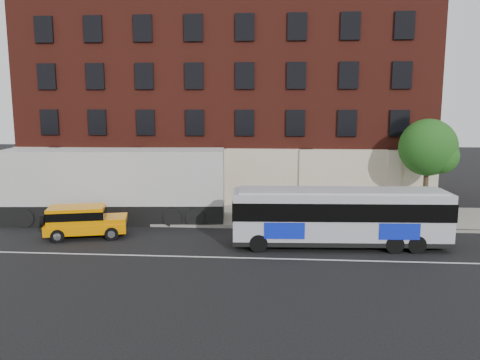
# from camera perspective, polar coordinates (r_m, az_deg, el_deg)

# --- Properties ---
(ground) EXTENTS (120.00, 120.00, 0.00)m
(ground) POSITION_cam_1_polar(r_m,az_deg,el_deg) (23.11, -5.82, -9.43)
(ground) COLOR black
(ground) RESTS_ON ground
(sidewalk) EXTENTS (60.00, 6.00, 0.15)m
(sidewalk) POSITION_cam_1_polar(r_m,az_deg,el_deg) (31.65, -2.96, -4.11)
(sidewalk) COLOR gray
(sidewalk) RESTS_ON ground
(kerb) EXTENTS (60.00, 0.25, 0.15)m
(kerb) POSITION_cam_1_polar(r_m,az_deg,el_deg) (28.76, -3.72, -5.49)
(kerb) COLOR gray
(kerb) RESTS_ON ground
(lane_line) EXTENTS (60.00, 0.12, 0.01)m
(lane_line) POSITION_cam_1_polar(r_m,az_deg,el_deg) (23.57, -5.60, -9.03)
(lane_line) COLOR silver
(lane_line) RESTS_ON ground
(building) EXTENTS (30.00, 12.10, 15.00)m
(building) POSITION_cam_1_polar(r_m,az_deg,el_deg) (38.66, -1.57, 9.55)
(building) COLOR #591E15
(building) RESTS_ON sidewalk
(sign_pole) EXTENTS (0.30, 0.20, 2.50)m
(sign_pole) POSITION_cam_1_polar(r_m,az_deg,el_deg) (30.93, -19.51, -2.35)
(sign_pole) COLOR slate
(sign_pole) RESTS_ON ground
(street_tree) EXTENTS (3.60, 3.60, 6.20)m
(street_tree) POSITION_cam_1_polar(r_m,az_deg,el_deg) (32.61, 21.45, 3.37)
(street_tree) COLOR #3B2D1D
(street_tree) RESTS_ON sidewalk
(city_bus) EXTENTS (11.04, 2.87, 3.00)m
(city_bus) POSITION_cam_1_polar(r_m,az_deg,el_deg) (25.14, 11.78, -4.12)
(city_bus) COLOR #AEAFBA
(city_bus) RESTS_ON ground
(yellow_suv) EXTENTS (4.70, 2.79, 1.75)m
(yellow_suv) POSITION_cam_1_polar(r_m,az_deg,el_deg) (27.83, -18.17, -4.48)
(yellow_suv) COLOR #F98F00
(yellow_suv) RESTS_ON ground
(shipping_container) EXTENTS (13.68, 3.87, 4.50)m
(shipping_container) POSITION_cam_1_polar(r_m,az_deg,el_deg) (30.68, -14.66, -0.73)
(shipping_container) COLOR black
(shipping_container) RESTS_ON ground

